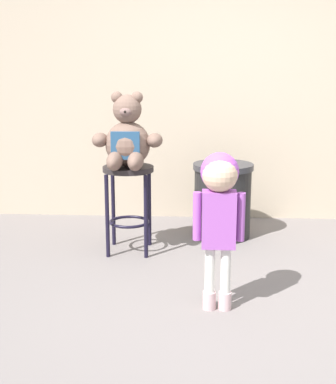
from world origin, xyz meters
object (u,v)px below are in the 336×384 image
(child_walking, at_px, (219,198))
(bar_stool_with_teddy, at_px, (129,190))
(teddy_bear, at_px, (127,140))
(trash_bin, at_px, (222,200))

(child_walking, bearing_deg, bar_stool_with_teddy, 172.68)
(bar_stool_with_teddy, bearing_deg, teddy_bear, -90.00)
(teddy_bear, height_order, child_walking, teddy_bear)
(trash_bin, bearing_deg, bar_stool_with_teddy, -150.44)
(bar_stool_with_teddy, height_order, child_walking, child_walking)
(bar_stool_with_teddy, height_order, teddy_bear, teddy_bear)
(bar_stool_with_teddy, bearing_deg, trash_bin, 29.56)
(child_walking, xyz_separation_m, trash_bin, (0.09, 1.48, -0.38))
(trash_bin, bearing_deg, teddy_bear, -148.87)
(teddy_bear, bearing_deg, trash_bin, 31.13)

